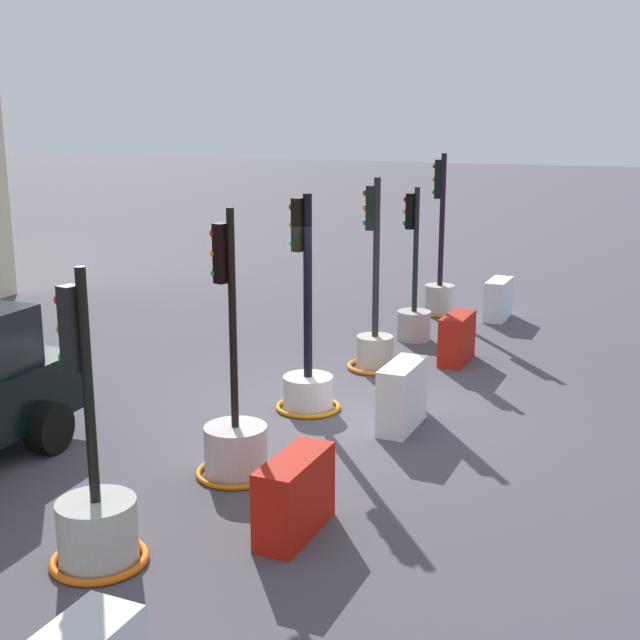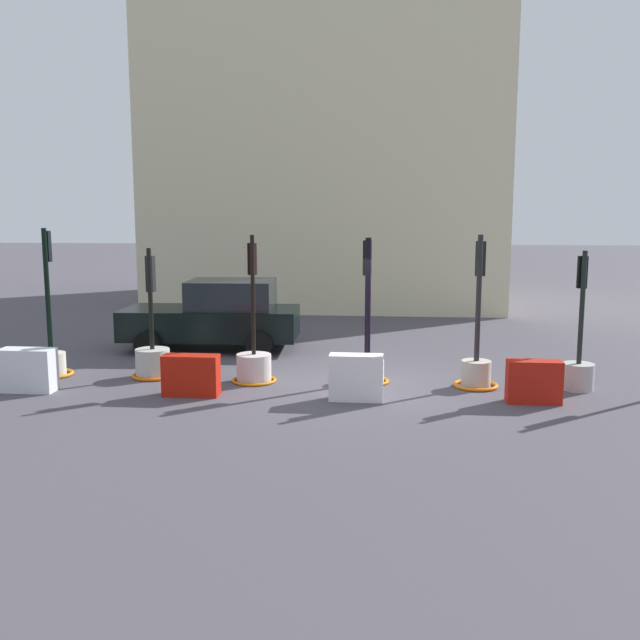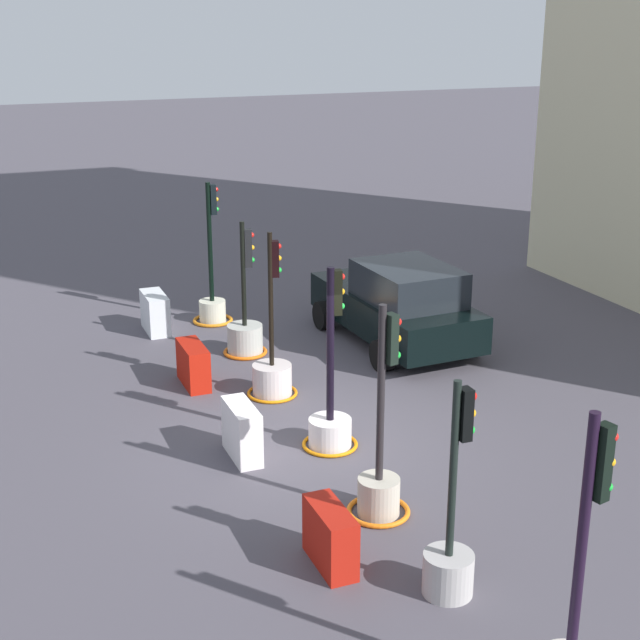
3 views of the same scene
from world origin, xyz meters
TOP-DOWN VIEW (x-y plane):
  - ground_plane at (0.00, 0.00)m, footprint 120.00×120.00m
  - traffic_light_0 at (-6.51, 0.24)m, footprint 0.88×0.88m
  - traffic_light_1 at (-4.34, 0.29)m, footprint 0.88×0.88m
  - traffic_light_2 at (-2.16, 0.10)m, footprint 0.91×0.91m
  - traffic_light_3 at (0.13, 0.26)m, footprint 0.89×0.89m
  - traffic_light_4 at (2.28, 0.08)m, footprint 0.88×0.88m
  - traffic_light_5 at (4.23, 0.05)m, footprint 0.60×0.60m
  - construction_barrier_0 at (-6.35, -1.07)m, footprint 1.05×0.45m
  - construction_barrier_1 at (-3.13, -1.08)m, footprint 1.05×0.40m
  - construction_barrier_2 at (-0.03, -1.14)m, footprint 0.98×0.38m
  - construction_barrier_3 at (3.17, -1.02)m, footprint 0.97×0.38m
  - car_black_sedan at (-3.71, 3.36)m, footprint 4.39×2.37m
  - building_main_facade at (-1.70, 13.83)m, footprint 12.85×9.31m

SIDE VIEW (x-z plane):
  - ground_plane at x=0.00m, z-range 0.00..0.00m
  - construction_barrier_1 at x=-3.13m, z-range 0.00..0.78m
  - construction_barrier_3 at x=3.17m, z-range 0.00..0.78m
  - traffic_light_2 at x=-2.16m, z-range -1.07..1.90m
  - construction_barrier_0 at x=-6.35m, z-range 0.00..0.83m
  - traffic_light_1 at x=-4.34m, z-range -0.92..1.77m
  - construction_barrier_2 at x=-0.03m, z-range 0.00..0.85m
  - traffic_light_3 at x=0.13m, z-range -0.97..1.95m
  - traffic_light_0 at x=-6.51m, z-range -1.06..2.04m
  - traffic_light_4 at x=2.28m, z-range -0.98..2.01m
  - traffic_light_5 at x=4.23m, z-range -0.82..1.89m
  - car_black_sedan at x=-3.71m, z-range -0.02..1.73m
  - building_main_facade at x=-1.70m, z-range 0.03..17.74m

